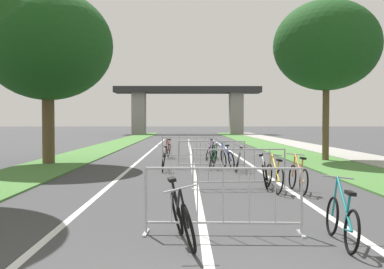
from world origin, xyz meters
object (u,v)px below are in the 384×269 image
object	(u,v)px
crowd_barrier_second	(239,169)
bicycle_silver_11	(164,160)
crowd_barrier_fourth	(188,148)
bicycle_green_3	(214,158)
bicycle_red_5	(167,150)
tree_left_maple_mid	(48,45)
bicycle_teal_9	(342,220)
crowd_barrier_nearest	(223,201)
tree_right_pine_far	(326,46)
bicycle_white_4	(265,173)
bicycle_orange_7	(298,178)
bicycle_purple_8	(210,152)
bicycle_silver_1	(238,160)
bicycle_yellow_2	(274,177)
bicycle_blue_6	(227,158)
bicycle_black_10	(214,150)
crowd_barrier_third	(212,155)
bicycle_black_0	(182,218)

from	to	relation	value
crowd_barrier_second	bicycle_silver_11	world-z (taller)	crowd_barrier_second
bicycle_silver_11	crowd_barrier_fourth	bearing A→B (deg)	75.99
bicycle_green_3	crowd_barrier_fourth	bearing A→B (deg)	-66.73
bicycle_green_3	bicycle_red_5	bearing A→B (deg)	-57.06
tree_left_maple_mid	bicycle_teal_9	world-z (taller)	tree_left_maple_mid
crowd_barrier_nearest	bicycle_silver_11	distance (m)	8.91
tree_right_pine_far	bicycle_white_4	xyz separation A→B (m)	(-4.08, -7.59, -4.74)
bicycle_orange_7	tree_left_maple_mid	bearing A→B (deg)	138.26
bicycle_white_4	bicycle_purple_8	world-z (taller)	bicycle_purple_8
bicycle_silver_1	bicycle_yellow_2	xyz separation A→B (m)	(0.36, -4.46, -0.01)
bicycle_blue_6	bicycle_black_10	world-z (taller)	bicycle_blue_6
bicycle_red_5	crowd_barrier_third	bearing A→B (deg)	117.33
crowd_barrier_fourth	bicycle_purple_8	distance (m)	1.15
bicycle_blue_6	bicycle_teal_9	distance (m)	10.26
bicycle_yellow_2	bicycle_silver_11	size ratio (longest dim) A/B	1.01
bicycle_white_4	bicycle_purple_8	distance (m)	8.43
bicycle_black_0	bicycle_silver_1	size ratio (longest dim) A/B	0.98
crowd_barrier_fourth	bicycle_blue_6	distance (m)	4.46
tree_left_maple_mid	tree_right_pine_far	xyz separation A→B (m)	(11.86, 1.31, 0.24)
bicycle_green_3	bicycle_purple_8	world-z (taller)	bicycle_purple_8
bicycle_orange_7	bicycle_silver_1	bearing A→B (deg)	100.35
crowd_barrier_second	crowd_barrier_fourth	distance (m)	9.34
bicycle_teal_9	bicycle_purple_8	bearing A→B (deg)	98.39
bicycle_black_0	bicycle_yellow_2	bearing A→B (deg)	-126.03
crowd_barrier_third	bicycle_teal_9	world-z (taller)	crowd_barrier_third
crowd_barrier_second	bicycle_white_4	size ratio (longest dim) A/B	1.49
crowd_barrier_second	bicycle_blue_6	xyz separation A→B (m)	(0.17, 5.04, -0.16)
bicycle_black_0	bicycle_blue_6	xyz separation A→B (m)	(1.63, 10.19, -0.01)
tree_right_pine_far	bicycle_blue_6	bearing A→B (deg)	-148.06
bicycle_white_4	bicycle_blue_6	size ratio (longest dim) A/B	1.01
tree_left_maple_mid	bicycle_purple_8	world-z (taller)	tree_left_maple_mid
crowd_barrier_nearest	bicycle_white_4	xyz separation A→B (m)	(1.56, 4.99, -0.16)
crowd_barrier_second	bicycle_red_5	xyz separation A→B (m)	(-2.29, 9.83, -0.16)
bicycle_black_0	bicycle_purple_8	world-z (taller)	bicycle_purple_8
bicycle_black_10	crowd_barrier_fourth	bearing A→B (deg)	-150.67
crowd_barrier_fourth	bicycle_yellow_2	xyz separation A→B (m)	(2.10, -9.69, -0.16)
crowd_barrier_second	bicycle_silver_11	size ratio (longest dim) A/B	1.47
crowd_barrier_fourth	tree_left_maple_mid	bearing A→B (deg)	-155.55
crowd_barrier_nearest	bicycle_purple_8	size ratio (longest dim) A/B	1.51
bicycle_white_4	bicycle_blue_6	distance (m)	4.72
bicycle_teal_9	bicycle_silver_1	bearing A→B (deg)	96.18
crowd_barrier_fourth	bicycle_teal_9	distance (m)	14.61
bicycle_black_10	bicycle_green_3	bearing A→B (deg)	-89.01
bicycle_blue_6	bicycle_white_4	bearing A→B (deg)	-94.54
bicycle_green_3	bicycle_white_4	bearing A→B (deg)	113.71
tree_right_pine_far	bicycle_blue_6	xyz separation A→B (m)	(-4.66, -2.91, -4.74)
crowd_barrier_third	bicycle_green_3	bearing A→B (deg)	76.69
crowd_barrier_nearest	crowd_barrier_fourth	distance (m)	13.89
bicycle_blue_6	bicycle_black_0	bearing A→B (deg)	-110.63
bicycle_black_10	tree_right_pine_far	bearing A→B (deg)	-16.41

